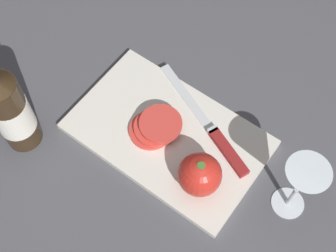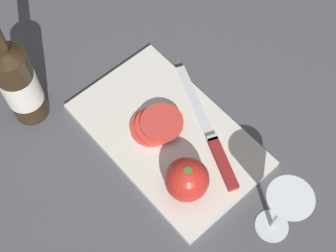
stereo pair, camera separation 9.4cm
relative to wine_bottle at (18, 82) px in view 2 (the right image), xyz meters
name	(u,v)px [view 2 (the right image)]	position (x,y,z in m)	size (l,w,h in m)	color
ground_plane	(177,158)	(-0.29, -0.16, -0.11)	(3.00, 3.00, 0.00)	#4C4C51
cutting_board	(168,135)	(-0.24, -0.18, -0.10)	(0.40, 0.24, 0.02)	silver
wine_bottle	(18,82)	(0.00, 0.00, 0.00)	(0.07, 0.07, 0.32)	#332314
wine_glass	(284,207)	(-0.51, -0.20, 0.00)	(0.08, 0.08, 0.16)	silver
whole_tomato	(187,179)	(-0.35, -0.12, -0.05)	(0.08, 0.08, 0.09)	red
knife	(217,150)	(-0.34, -0.22, -0.09)	(0.29, 0.14, 0.01)	silver
tomato_slice_stack_near	(156,125)	(-0.22, -0.17, -0.08)	(0.10, 0.11, 0.03)	#D63D33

